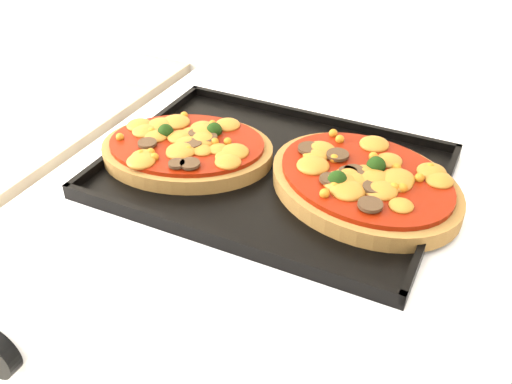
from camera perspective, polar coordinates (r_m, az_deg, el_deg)
The scene contains 3 objects.
baking_tray at distance 0.74m, azimuth 1.70°, elevation 2.17°, with size 0.42×0.31×0.02m, color black.
pizza_left at distance 0.76m, azimuth -6.91°, elevation 4.44°, with size 0.23×0.17×0.03m, color olive, non-canonical shape.
pizza_right at distance 0.70m, azimuth 10.80°, elevation 1.12°, with size 0.25×0.19×0.04m, color olive, non-canonical shape.
Camera 1 is at (0.25, 1.15, 1.33)m, focal length 40.00 mm.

